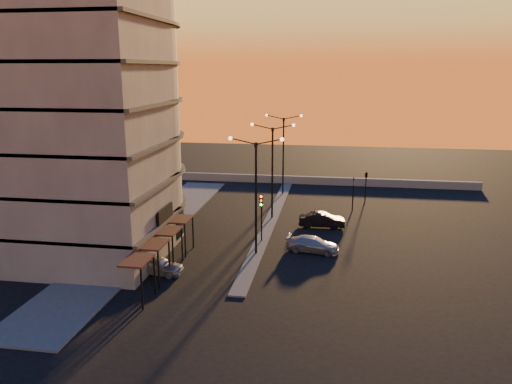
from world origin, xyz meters
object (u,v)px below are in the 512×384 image
object	(u,v)px
car_sedan	(322,220)
streetlamp_mid	(272,163)
traffic_light_main	(261,210)
car_wagon	(313,244)
car_hatchback	(157,265)

from	to	relation	value
car_sedan	streetlamp_mid	bearing A→B (deg)	64.82
traffic_light_main	car_wagon	world-z (taller)	traffic_light_main
car_hatchback	car_wagon	size ratio (longest dim) A/B	0.90
car_sedan	car_wagon	distance (m)	6.69
traffic_light_main	car_wagon	size ratio (longest dim) A/B	0.98
car_sedan	car_wagon	world-z (taller)	car_sedan
traffic_light_main	car_sedan	size ratio (longest dim) A/B	0.99
streetlamp_mid	car_sedan	distance (m)	7.28
streetlamp_mid	traffic_light_main	world-z (taller)	streetlamp_mid
traffic_light_main	car_sedan	world-z (taller)	traffic_light_main
streetlamp_mid	car_wagon	world-z (taller)	streetlamp_mid
streetlamp_mid	car_wagon	distance (m)	10.99
streetlamp_mid	car_sedan	world-z (taller)	streetlamp_mid
car_wagon	streetlamp_mid	bearing A→B (deg)	36.19
car_wagon	car_sedan	bearing A→B (deg)	4.58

